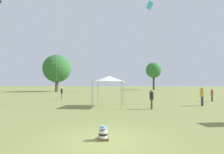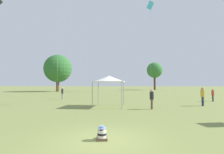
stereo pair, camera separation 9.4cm
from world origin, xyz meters
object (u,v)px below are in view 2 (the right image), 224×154
kite_1 (150,9)px  person_standing_3 (213,94)px  seated_toddler (102,134)px  person_standing_2 (152,97)px  person_standing_0 (62,92)px  distant_tree_0 (58,69)px  person_standing_1 (203,95)px  canopy_tent (109,79)px  distant_tree_1 (155,70)px

kite_1 → person_standing_3: bearing=160.6°
seated_toddler → person_standing_2: 9.12m
person_standing_0 → person_standing_3: 19.80m
person_standing_0 → distant_tree_0: 26.63m
person_standing_1 → canopy_tent: bearing=-93.0°
person_standing_3 → canopy_tent: size_ratio=0.49×
person_standing_1 → distant_tree_0: (-26.03, 30.83, 5.41)m
distant_tree_1 → person_standing_0: bearing=-117.6°
distant_tree_0 → distant_tree_1: (30.08, 14.88, 0.55)m
kite_1 → distant_tree_1: bearing=-102.4°
distant_tree_0 → distant_tree_1: bearing=26.3°
canopy_tent → distant_tree_0: 36.18m
distant_tree_1 → person_standing_3: bearing=-91.1°
person_standing_3 → person_standing_0: bearing=-36.3°
person_standing_2 → person_standing_0: bearing=-70.6°
person_standing_0 → person_standing_2: size_ratio=0.99×
person_standing_3 → canopy_tent: (-12.51, -5.42, 1.71)m
seated_toddler → distant_tree_1: distant_tree_1 is taller
seated_toddler → distant_tree_0: distant_tree_0 is taller
person_standing_1 → kite_1: (-3.91, 6.82, 11.79)m
seated_toddler → kite_1: bearing=67.3°
person_standing_0 → distant_tree_1: (20.49, 39.11, 6.03)m
canopy_tent → kite_1: kite_1 is taller
seated_toddler → distant_tree_0: 45.60m
canopy_tent → distant_tree_1: bearing=74.1°
person_standing_2 → canopy_tent: canopy_tent is taller
person_standing_1 → distant_tree_0: 40.71m
seated_toddler → person_standing_1: (8.87, 10.95, 0.87)m
seated_toddler → person_standing_2: person_standing_2 is taller
person_standing_0 → canopy_tent: 10.57m
distant_tree_0 → person_standing_3: bearing=-42.0°
seated_toddler → kite_1: 22.37m
canopy_tent → distant_tree_1: 48.77m
seated_toddler → person_standing_0: (-7.57, 17.55, 0.81)m
person_standing_3 → kite_1: (-7.16, 2.40, 11.95)m
person_standing_1 → person_standing_3: bearing=134.6°
person_standing_1 → person_standing_2: bearing=-74.2°
distant_tree_0 → canopy_tent: bearing=-62.2°
distant_tree_0 → kite_1: bearing=-47.3°
canopy_tent → kite_1: bearing=55.6°
person_standing_0 → distant_tree_0: distant_tree_0 is taller
person_standing_0 → seated_toddler: bearing=-105.9°
canopy_tent → distant_tree_1: (13.32, 46.71, 4.41)m
person_standing_3 → kite_1: kite_1 is taller
person_standing_1 → person_standing_3: size_ratio=1.18×
person_standing_2 → distant_tree_0: bearing=-89.2°
seated_toddler → person_standing_1: bearing=43.9°
person_standing_1 → kite_1: size_ratio=0.13×
kite_1 → person_standing_2: bearing=79.8°
seated_toddler → distant_tree_1: (12.92, 56.66, 6.83)m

